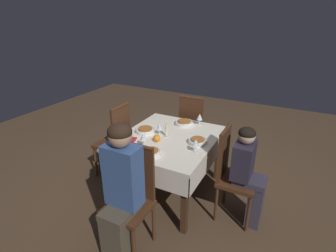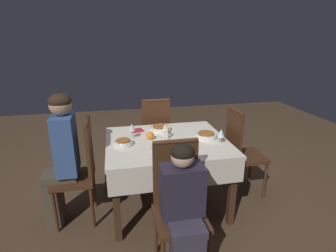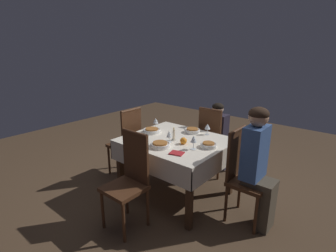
# 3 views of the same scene
# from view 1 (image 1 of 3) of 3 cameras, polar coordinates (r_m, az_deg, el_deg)

# --- Properties ---
(ground_plane) EXTENTS (8.00, 8.00, 0.00)m
(ground_plane) POSITION_cam_1_polar(r_m,az_deg,el_deg) (3.36, 0.08, -13.77)
(ground_plane) COLOR #4C3826
(dining_table) EXTENTS (1.20, 1.04, 0.73)m
(dining_table) POSITION_cam_1_polar(r_m,az_deg,el_deg) (3.01, 0.09, -3.98)
(dining_table) COLOR silver
(dining_table) RESTS_ON ground_plane
(chair_west) EXTENTS (0.38, 0.38, 1.01)m
(chair_west) POSITION_cam_1_polar(r_m,az_deg,el_deg) (2.43, -7.84, -14.51)
(chair_west) COLOR #472816
(chair_west) RESTS_ON ground_plane
(chair_south) EXTENTS (0.38, 0.38, 1.01)m
(chair_south) POSITION_cam_1_polar(r_m,az_deg,el_deg) (2.78, 13.70, -9.55)
(chair_south) COLOR #472816
(chair_south) RESTS_ON ground_plane
(chair_north) EXTENTS (0.38, 0.38, 1.01)m
(chair_north) POSITION_cam_1_polar(r_m,az_deg,el_deg) (3.44, -11.31, -2.69)
(chair_north) COLOR #472816
(chair_north) RESTS_ON ground_plane
(chair_east) EXTENTS (0.38, 0.38, 1.01)m
(chair_east) POSITION_cam_1_polar(r_m,az_deg,el_deg) (3.77, 5.46, 0.06)
(chair_east) COLOR #472816
(chair_east) RESTS_ON ground_plane
(person_adult_denim) EXTENTS (0.34, 0.30, 1.26)m
(person_adult_denim) POSITION_cam_1_polar(r_m,az_deg,el_deg) (2.23, -10.32, -13.07)
(person_adult_denim) COLOR #4C4233
(person_adult_denim) RESTS_ON ground_plane
(person_child_dark) EXTENTS (0.30, 0.33, 1.05)m
(person_child_dark) POSITION_cam_1_polar(r_m,az_deg,el_deg) (2.74, 17.13, -9.68)
(person_child_dark) COLOR #383342
(person_child_dark) RESTS_ON ground_plane
(bowl_west) EXTENTS (0.18, 0.18, 0.06)m
(bowl_west) POSITION_cam_1_polar(r_m,az_deg,el_deg) (2.61, -3.56, -5.66)
(bowl_west) COLOR white
(bowl_west) RESTS_ON dining_table
(wine_glass_west) EXTENTS (0.07, 0.07, 0.16)m
(wine_glass_west) POSITION_cam_1_polar(r_m,az_deg,el_deg) (2.72, -5.43, -2.45)
(wine_glass_west) COLOR white
(wine_glass_west) RESTS_ON dining_table
(bowl_south) EXTENTS (0.20, 0.20, 0.06)m
(bowl_south) POSITION_cam_1_polar(r_m,az_deg,el_deg) (2.84, 6.46, -3.25)
(bowl_south) COLOR white
(bowl_south) RESTS_ON dining_table
(wine_glass_south) EXTENTS (0.07, 0.07, 0.14)m
(wine_glass_south) POSITION_cam_1_polar(r_m,az_deg,el_deg) (2.62, 6.03, -3.70)
(wine_glass_south) COLOR white
(wine_glass_south) RESTS_ON dining_table
(bowl_north) EXTENTS (0.23, 0.23, 0.06)m
(bowl_north) POSITION_cam_1_polar(r_m,az_deg,el_deg) (3.09, -4.99, -0.90)
(bowl_north) COLOR white
(bowl_north) RESTS_ON dining_table
(wine_glass_north) EXTENTS (0.06, 0.06, 0.14)m
(wine_glass_north) POSITION_cam_1_polar(r_m,az_deg,el_deg) (2.99, -1.88, -0.23)
(wine_glass_north) COLOR white
(wine_glass_north) RESTS_ON dining_table
(bowl_east) EXTENTS (0.23, 0.23, 0.06)m
(bowl_east) POSITION_cam_1_polar(r_m,az_deg,el_deg) (3.30, 3.55, 0.75)
(bowl_east) COLOR white
(bowl_east) RESTS_ON dining_table
(wine_glass_east) EXTENTS (0.07, 0.07, 0.14)m
(wine_glass_east) POSITION_cam_1_polar(r_m,az_deg,el_deg) (3.28, 6.89, 1.92)
(wine_glass_east) COLOR white
(wine_glass_east) RESTS_ON dining_table
(candle_centerpiece) EXTENTS (0.05, 0.05, 0.16)m
(candle_centerpiece) POSITION_cam_1_polar(r_m,az_deg,el_deg) (2.97, -0.37, -1.16)
(candle_centerpiece) COLOR beige
(candle_centerpiece) RESTS_ON dining_table
(orange_fruit) EXTENTS (0.08, 0.08, 0.08)m
(orange_fruit) POSITION_cam_1_polar(r_m,az_deg,el_deg) (2.86, -2.45, -2.66)
(orange_fruit) COLOR orange
(orange_fruit) RESTS_ON dining_table
(napkin_red_folded) EXTENTS (0.16, 0.15, 0.01)m
(napkin_red_folded) POSITION_cam_1_polar(r_m,az_deg,el_deg) (2.92, -8.21, -3.03)
(napkin_red_folded) COLOR #AD2328
(napkin_red_folded) RESTS_ON dining_table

